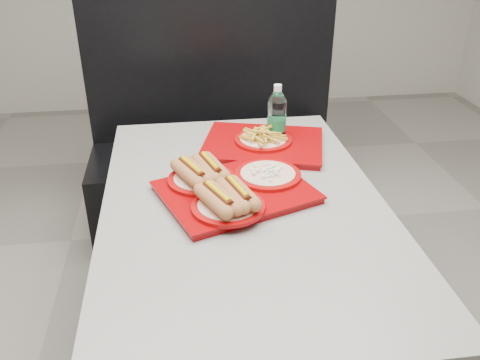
{
  "coord_description": "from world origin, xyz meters",
  "views": [
    {
      "loc": [
        -0.2,
        -1.39,
        1.58
      ],
      "look_at": [
        -0.01,
        -0.01,
        0.83
      ],
      "focal_mm": 38.0,
      "sensor_mm": 36.0,
      "label": 1
    }
  ],
  "objects": [
    {
      "name": "diner_table",
      "position": [
        0.0,
        0.0,
        0.58
      ],
      "size": [
        0.92,
        1.42,
        0.75
      ],
      "color": "black",
      "rests_on": "ground"
    },
    {
      "name": "tray_far",
      "position": [
        0.13,
        0.39,
        0.78
      ],
      "size": [
        0.54,
        0.47,
        0.09
      ],
      "rotation": [
        0.0,
        0.0,
        -0.28
      ],
      "color": "#830306",
      "rests_on": "diner_table"
    },
    {
      "name": "tray_near",
      "position": [
        -0.04,
        0.03,
        0.79
      ],
      "size": [
        0.56,
        0.5,
        0.1
      ],
      "rotation": [
        0.0,
        0.0,
        0.35
      ],
      "color": "#830306",
      "rests_on": "diner_table"
    },
    {
      "name": "booth_bench",
      "position": [
        0.0,
        1.09,
        0.4
      ],
      "size": [
        1.3,
        0.57,
        1.35
      ],
      "color": "black",
      "rests_on": "ground"
    },
    {
      "name": "water_bottle",
      "position": [
        0.19,
        0.44,
        0.85
      ],
      "size": [
        0.08,
        0.08,
        0.24
      ],
      "rotation": [
        0.0,
        0.0,
        0.24
      ],
      "color": "silver",
      "rests_on": "diner_table"
    }
  ]
}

